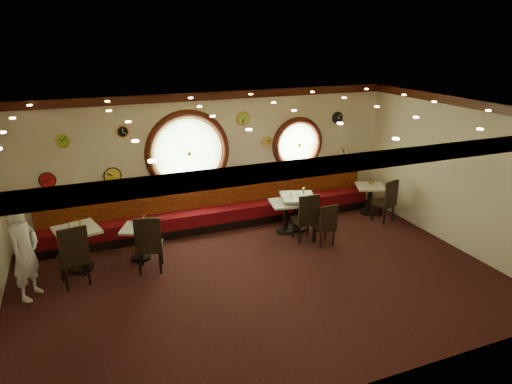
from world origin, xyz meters
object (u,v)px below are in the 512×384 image
(condiment_e_bottle, at_px, (371,181))
(condiment_e_salt, at_px, (368,184))
(condiment_a_salt, at_px, (69,226))
(condiment_c_salt, at_px, (279,200))
(table_a, at_px, (79,244))
(condiment_a_pepper, at_px, (75,228))
(condiment_e_pepper, at_px, (373,184))
(chair_d, at_px, (326,222))
(chair_e, at_px, (387,198))
(condiment_a_bottle, at_px, (80,224))
(table_d, at_px, (297,208))
(condiment_d_pepper, at_px, (299,194))
(table_c, at_px, (285,213))
(table_e, at_px, (370,196))
(condiment_d_bottle, at_px, (303,191))
(condiment_b_salt, at_px, (132,224))
(condiment_d_salt, at_px, (292,194))
(condiment_c_bottle, at_px, (291,197))
(chair_a, at_px, (74,252))
(waiter, at_px, (25,253))
(chair_b, at_px, (149,241))
(condiment_b_bottle, at_px, (144,220))
(condiment_c_pepper, at_px, (286,200))
(chair_c, at_px, (307,215))
(table_b, at_px, (139,239))

(condiment_e_bottle, bearing_deg, condiment_e_salt, -154.25)
(condiment_a_salt, xyz_separation_m, condiment_c_salt, (4.53, 0.09, -0.12))
(table_a, xyz_separation_m, condiment_c_salt, (4.40, 0.18, 0.25))
(condiment_a_pepper, distance_m, condiment_e_pepper, 7.13)
(chair_d, xyz_separation_m, chair_e, (2.08, 0.63, 0.06))
(condiment_a_bottle, height_order, condiment_e_pepper, condiment_a_bottle)
(table_d, relative_size, condiment_d_pepper, 10.41)
(table_c, bearing_deg, condiment_c_salt, 148.72)
(table_e, relative_size, condiment_d_bottle, 5.75)
(chair_d, distance_m, condiment_d_bottle, 1.16)
(condiment_b_salt, relative_size, condiment_e_salt, 1.27)
(condiment_d_salt, relative_size, condiment_c_bottle, 0.55)
(chair_e, distance_m, condiment_c_bottle, 2.47)
(chair_e, bearing_deg, chair_d, 179.40)
(condiment_d_salt, height_order, condiment_a_pepper, condiment_a_pepper)
(table_a, distance_m, chair_a, 0.68)
(chair_e, bearing_deg, condiment_a_bottle, 159.91)
(condiment_d_pepper, bearing_deg, condiment_a_bottle, -179.25)
(condiment_a_salt, xyz_separation_m, condiment_e_salt, (7.16, 0.35, -0.13))
(condiment_b_salt, relative_size, waiter, 0.06)
(chair_b, height_order, condiment_b_bottle, chair_b)
(table_e, distance_m, chair_b, 5.88)
(condiment_a_bottle, bearing_deg, table_e, 2.70)
(condiment_c_pepper, bearing_deg, condiment_b_salt, -179.60)
(chair_b, relative_size, condiment_d_salt, 8.07)
(waiter, bearing_deg, chair_c, -58.45)
(table_b, xyz_separation_m, chair_e, (5.94, -0.28, 0.17))
(condiment_d_salt, xyz_separation_m, condiment_c_pepper, (-0.19, -0.12, -0.10))
(condiment_d_pepper, relative_size, condiment_b_bottle, 0.51)
(table_d, xyz_separation_m, condiment_d_salt, (-0.12, 0.08, 0.36))
(condiment_d_pepper, bearing_deg, condiment_b_bottle, 179.91)
(table_e, xyz_separation_m, condiment_e_pepper, (0.05, -0.02, 0.33))
(condiment_a_bottle, height_order, condiment_e_bottle, condiment_a_bottle)
(condiment_a_salt, relative_size, condiment_a_bottle, 0.65)
(chair_e, xyz_separation_m, condiment_e_bottle, (0.03, 0.76, 0.21))
(condiment_d_salt, height_order, condiment_e_salt, condiment_d_salt)
(table_d, relative_size, condiment_c_salt, 9.42)
(table_b, relative_size, condiment_b_bottle, 4.68)
(condiment_b_salt, xyz_separation_m, condiment_c_pepper, (3.50, 0.02, 0.03))
(table_b, bearing_deg, condiment_d_bottle, 2.80)
(condiment_a_pepper, bearing_deg, condiment_d_salt, 3.33)
(table_a, relative_size, condiment_c_bottle, 5.88)
(condiment_e_salt, bearing_deg, table_b, -175.77)
(condiment_d_bottle, distance_m, condiment_e_pepper, 2.08)
(chair_d, relative_size, condiment_a_pepper, 7.01)
(condiment_a_salt, bearing_deg, condiment_d_salt, 1.57)
(table_d, xyz_separation_m, condiment_a_bottle, (-4.77, -0.09, 0.41))
(condiment_b_bottle, bearing_deg, condiment_c_bottle, 0.77)
(chair_c, bearing_deg, condiment_d_bottle, 71.37)
(condiment_b_bottle, height_order, condiment_d_bottle, condiment_d_bottle)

